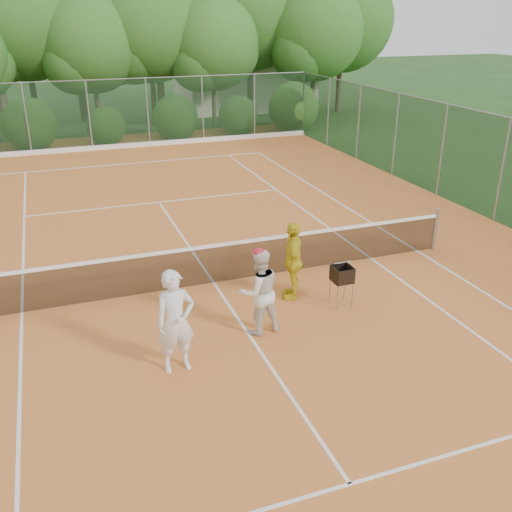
{
  "coord_description": "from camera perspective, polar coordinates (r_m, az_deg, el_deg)",
  "views": [
    {
      "loc": [
        -3.11,
        -11.32,
        5.74
      ],
      "look_at": [
        0.58,
        -1.2,
        1.1
      ],
      "focal_mm": 40.0,
      "sensor_mm": 36.0,
      "label": 1
    }
  ],
  "objects": [
    {
      "name": "tennis_net",
      "position": [
        12.84,
        -4.29,
        -0.69
      ],
      "size": [
        11.97,
        0.1,
        1.1
      ],
      "color": "gray",
      "rests_on": "clay_court"
    },
    {
      "name": "ground",
      "position": [
        13.07,
        -4.22,
        -2.82
      ],
      "size": [
        120.0,
        120.0,
        0.0
      ],
      "primitive_type": "plane",
      "color": "#204217",
      "rests_on": "ground"
    },
    {
      "name": "club_building",
      "position": [
        37.58,
        -1.19,
        16.81
      ],
      "size": [
        8.0,
        5.0,
        3.0
      ],
      "primitive_type": "cube",
      "color": "beige",
      "rests_on": "ground"
    },
    {
      "name": "tropical_treeline",
      "position": [
        31.87,
        -12.79,
        21.65
      ],
      "size": [
        32.1,
        8.49,
        15.03
      ],
      "color": "brown",
      "rests_on": "ground"
    },
    {
      "name": "fence_back",
      "position": [
        26.84,
        -13.55,
        13.63
      ],
      "size": [
        18.07,
        0.07,
        3.0
      ],
      "color": "#19381E",
      "rests_on": "clay_court"
    },
    {
      "name": "stray_ball_b",
      "position": [
        23.31,
        -5.59,
        9.07
      ],
      "size": [
        0.07,
        0.07,
        0.07
      ],
      "primitive_type": "sphere",
      "color": "#CCE635",
      "rests_on": "clay_court"
    },
    {
      "name": "player_white",
      "position": [
        9.72,
        -8.04,
        -6.52
      ],
      "size": [
        0.71,
        0.49,
        1.85
      ],
      "primitive_type": "imported",
      "rotation": [
        0.0,
        0.0,
        0.08
      ],
      "color": "silver",
      "rests_on": "clay_court"
    },
    {
      "name": "court_markings",
      "position": [
        13.06,
        -4.23,
        -2.73
      ],
      "size": [
        11.03,
        23.83,
        0.01
      ],
      "color": "white",
      "rests_on": "clay_court"
    },
    {
      "name": "ball_hopper",
      "position": [
        11.91,
        8.61,
        -1.89
      ],
      "size": [
        0.39,
        0.39,
        0.89
      ],
      "rotation": [
        0.0,
        0.0,
        -0.26
      ],
      "color": "gray",
      "rests_on": "clay_court"
    },
    {
      "name": "stray_ball_a",
      "position": [
        24.75,
        -17.77,
        8.91
      ],
      "size": [
        0.07,
        0.07,
        0.07
      ],
      "primitive_type": "sphere",
      "color": "#C7ED37",
      "rests_on": "clay_court"
    },
    {
      "name": "stray_ball_c",
      "position": [
        22.85,
        -5.17,
        8.79
      ],
      "size": [
        0.07,
        0.07,
        0.07
      ],
      "primitive_type": "sphere",
      "color": "gold",
      "rests_on": "clay_court"
    },
    {
      "name": "player_yellow",
      "position": [
        12.1,
        3.71,
        -0.46
      ],
      "size": [
        0.79,
        1.09,
        1.71
      ],
      "primitive_type": "imported",
      "rotation": [
        0.0,
        0.0,
        -1.98
      ],
      "color": "gold",
      "rests_on": "clay_court"
    },
    {
      "name": "player_center_grp",
      "position": [
        10.75,
        0.29,
        -3.57
      ],
      "size": [
        0.89,
        0.72,
        1.74
      ],
      "color": "silver",
      "rests_on": "clay_court"
    },
    {
      "name": "clay_court",
      "position": [
        13.06,
        -4.22,
        -2.79
      ],
      "size": [
        18.0,
        36.0,
        0.02
      ],
      "primitive_type": "cube",
      "color": "orange",
      "rests_on": "ground"
    }
  ]
}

